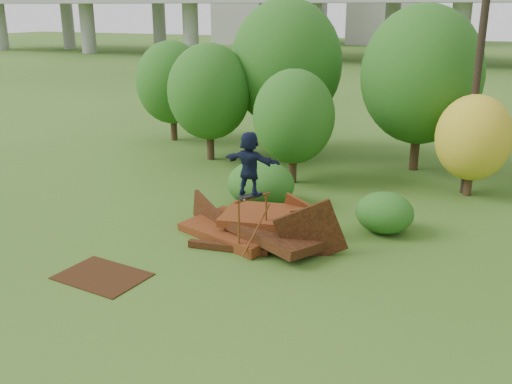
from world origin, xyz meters
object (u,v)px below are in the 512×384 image
at_px(scrap_pile, 257,228).
at_px(flat_plate, 102,276).
at_px(skater, 250,164).
at_px(utility_pole, 481,48).

height_order(scrap_pile, flat_plate, scrap_pile).
distance_m(skater, utility_pole, 10.27).
relative_size(skater, utility_pole, 0.17).
bearing_deg(skater, scrap_pile, -75.90).
bearing_deg(scrap_pile, flat_plate, -124.88).
relative_size(scrap_pile, skater, 3.09).
bearing_deg(utility_pole, scrap_pile, -126.27).
height_order(scrap_pile, utility_pole, utility_pole).
height_order(skater, utility_pole, utility_pole).
distance_m(scrap_pile, flat_plate, 4.86).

